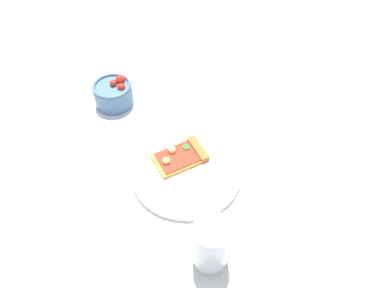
{
  "coord_description": "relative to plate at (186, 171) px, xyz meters",
  "views": [
    {
      "loc": [
        -0.38,
        -0.4,
        0.67
      ],
      "look_at": [
        0.01,
        -0.02,
        0.03
      ],
      "focal_mm": 33.4,
      "sensor_mm": 36.0,
      "label": 1
    }
  ],
  "objects": [
    {
      "name": "ground_plane",
      "position": [
        0.04,
        0.05,
        -0.01
      ],
      "size": [
        2.4,
        2.4,
        0.0
      ],
      "primitive_type": "plane",
      "color": "silver",
      "rests_on": "ground"
    },
    {
      "name": "plate",
      "position": [
        0.0,
        0.0,
        0.0
      ],
      "size": [
        0.26,
        0.26,
        0.01
      ],
      "primitive_type": "cylinder",
      "color": "white",
      "rests_on": "ground_plane"
    },
    {
      "name": "pizza_slice_main",
      "position": [
        0.02,
        0.03,
        0.01
      ],
      "size": [
        0.14,
        0.11,
        0.02
      ],
      "color": "gold",
      "rests_on": "plate"
    },
    {
      "name": "salad_bowl",
      "position": [
        0.03,
        0.31,
        0.03
      ],
      "size": [
        0.1,
        0.1,
        0.08
      ],
      "color": "#4C7299",
      "rests_on": "ground_plane"
    },
    {
      "name": "soda_glass",
      "position": [
        -0.11,
        -0.18,
        0.05
      ],
      "size": [
        0.07,
        0.07,
        0.12
      ],
      "color": "silver",
      "rests_on": "ground_plane"
    },
    {
      "name": "paper_napkin",
      "position": [
        0.3,
        0.01,
        -0.01
      ],
      "size": [
        0.12,
        0.14,
        0.0
      ],
      "primitive_type": "cube",
      "rotation": [
        0.0,
        0.0,
        0.02
      ],
      "color": "white",
      "rests_on": "ground_plane"
    }
  ]
}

